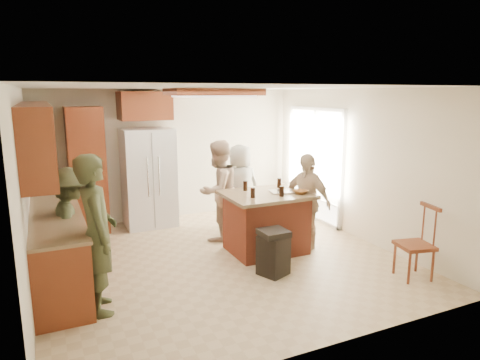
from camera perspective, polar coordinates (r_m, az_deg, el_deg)
name	(u,v)px	position (r m, az deg, el deg)	size (l,w,h in m)	color
room_shell	(375,165)	(9.92, 17.55, 1.96)	(8.00, 5.20, 5.00)	tan
person_front_left	(97,234)	(5.00, -18.52, -6.89)	(0.66, 0.48, 1.80)	#393F24
person_behind_left	(218,191)	(7.10, -2.92, -1.43)	(0.81, 0.50, 1.67)	tan
person_behind_right	(240,187)	(7.69, 0.03, -0.92)	(0.75, 0.49, 1.53)	gray
person_side_right	(306,201)	(6.79, 8.77, -2.82)	(0.89, 0.46, 1.52)	tan
person_counter	(72,225)	(5.94, -21.47, -5.65)	(0.97, 0.45, 1.51)	#32361F
left_cabinetry	(50,207)	(6.13, -23.96, -3.37)	(0.64, 3.00, 2.30)	maroon
back_wall_units	(102,154)	(7.88, -17.92, 3.35)	(1.80, 0.60, 2.45)	maroon
refrigerator	(149,178)	(8.01, -12.08, 0.30)	(0.90, 0.76, 1.80)	white
kitchen_island	(266,222)	(6.64, 3.51, -5.58)	(1.28, 1.03, 0.93)	brown
island_items	(282,190)	(6.54, 5.56, -1.38)	(0.94, 0.71, 0.15)	silver
trash_bin	(273,252)	(5.87, 4.48, -9.55)	(0.44, 0.44, 0.63)	black
spindle_chair	(416,245)	(6.17, 22.41, -8.03)	(0.50, 0.50, 0.99)	maroon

